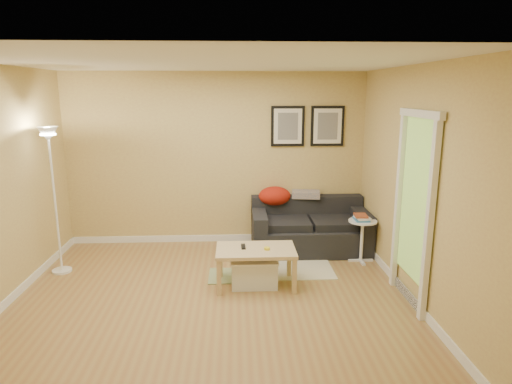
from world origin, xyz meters
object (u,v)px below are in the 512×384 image
coffee_table (256,267)px  side_table (362,241)px  book_stack (361,217)px  sofa (310,226)px  storage_bin (254,271)px  floor_lamp (55,205)px

coffee_table → side_table: 1.66m
side_table → book_stack: bearing=148.2°
sofa → book_stack: (0.62, -0.48, 0.26)m
coffee_table → book_stack: (1.48, 0.73, 0.40)m
storage_bin → floor_lamp: (-2.50, 0.52, 0.72)m
coffee_table → side_table: bearing=20.6°
storage_bin → book_stack: (1.50, 0.71, 0.46)m
sofa → book_stack: size_ratio=6.85×
sofa → book_stack: bearing=-37.4°
sofa → coffee_table: 1.48m
coffee_table → book_stack: book_stack is taller
side_table → coffee_table: bearing=-154.5°
book_stack → floor_lamp: size_ratio=0.13×
side_table → book_stack: book_stack is taller
storage_bin → book_stack: 1.72m
coffee_table → book_stack: bearing=21.3°
floor_lamp → sofa: bearing=11.1°
coffee_table → side_table: size_ratio=1.60×
sofa → side_table: size_ratio=2.87×
sofa → floor_lamp: floor_lamp is taller
storage_bin → side_table: (1.52, 0.69, 0.12)m
sofa → storage_bin: bearing=-126.6°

